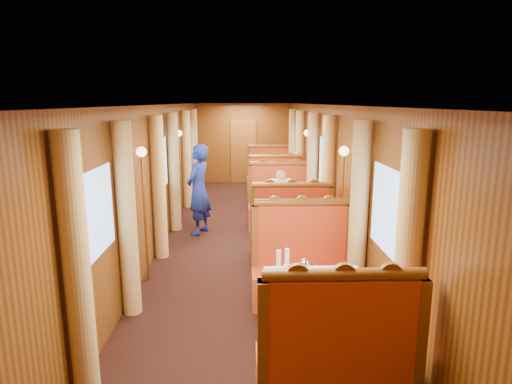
{
  "coord_description": "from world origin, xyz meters",
  "views": [
    {
      "loc": [
        0.0,
        -7.64,
        2.56
      ],
      "look_at": [
        0.21,
        -0.54,
        1.05
      ],
      "focal_mm": 30.0,
      "sensor_mm": 36.0,
      "label": 1
    }
  ],
  "objects_px": {
    "banquette_near_fwd": "(335,366)",
    "banquette_near_aft": "(302,271)",
    "table_far": "(272,185)",
    "fruit_plate": "(351,280)",
    "teapot_left": "(302,276)",
    "rose_vase_far": "(273,165)",
    "rose_vase_mid": "(285,192)",
    "banquette_far_fwd": "(275,191)",
    "teapot_back": "(304,270)",
    "banquette_mid_aft": "(280,206)",
    "steward": "(199,190)",
    "banquette_far_aft": "(269,177)",
    "table_near": "(315,312)",
    "banquette_mid_fwd": "(290,235)",
    "table_mid": "(284,221)",
    "teapot_right": "(315,277)",
    "passenger": "(281,193)",
    "tea_tray": "(308,280)"
  },
  "relations": [
    {
      "from": "steward",
      "to": "banquette_near_fwd",
      "type": "bearing_deg",
      "value": 39.31
    },
    {
      "from": "table_mid",
      "to": "banquette_mid_fwd",
      "type": "height_order",
      "value": "banquette_mid_fwd"
    },
    {
      "from": "table_mid",
      "to": "banquette_far_aft",
      "type": "bearing_deg",
      "value": 90.0
    },
    {
      "from": "table_near",
      "to": "banquette_mid_fwd",
      "type": "xyz_separation_m",
      "value": [
        0.0,
        2.49,
        0.05
      ]
    },
    {
      "from": "teapot_left",
      "to": "banquette_near_aft",
      "type": "bearing_deg",
      "value": 80.36
    },
    {
      "from": "banquette_mid_aft",
      "to": "steward",
      "type": "height_order",
      "value": "steward"
    },
    {
      "from": "table_mid",
      "to": "rose_vase_far",
      "type": "height_order",
      "value": "rose_vase_far"
    },
    {
      "from": "banquette_far_aft",
      "to": "table_near",
      "type": "bearing_deg",
      "value": -90.0
    },
    {
      "from": "teapot_left",
      "to": "tea_tray",
      "type": "bearing_deg",
      "value": 30.21
    },
    {
      "from": "banquette_near_aft",
      "to": "table_far",
      "type": "bearing_deg",
      "value": 90.0
    },
    {
      "from": "table_mid",
      "to": "rose_vase_far",
      "type": "xyz_separation_m",
      "value": [
        0.03,
        3.48,
        0.55
      ]
    },
    {
      "from": "banquette_far_aft",
      "to": "rose_vase_far",
      "type": "relative_size",
      "value": 3.72
    },
    {
      "from": "table_near",
      "to": "teapot_left",
      "type": "bearing_deg",
      "value": -150.12
    },
    {
      "from": "tea_tray",
      "to": "rose_vase_far",
      "type": "xyz_separation_m",
      "value": [
        0.12,
        7.03,
        0.17
      ]
    },
    {
      "from": "table_near",
      "to": "banquette_mid_aft",
      "type": "relative_size",
      "value": 0.78
    },
    {
      "from": "table_mid",
      "to": "banquette_mid_fwd",
      "type": "bearing_deg",
      "value": -90.0
    },
    {
      "from": "table_near",
      "to": "table_mid",
      "type": "xyz_separation_m",
      "value": [
        0.0,
        3.5,
        0.0
      ]
    },
    {
      "from": "teapot_right",
      "to": "teapot_back",
      "type": "distance_m",
      "value": 0.18
    },
    {
      "from": "table_far",
      "to": "fruit_plate",
      "type": "bearing_deg",
      "value": -87.26
    },
    {
      "from": "banquette_near_aft",
      "to": "table_mid",
      "type": "distance_m",
      "value": 2.49
    },
    {
      "from": "banquette_near_fwd",
      "to": "banquette_near_aft",
      "type": "bearing_deg",
      "value": 90.0
    },
    {
      "from": "table_near",
      "to": "teapot_right",
      "type": "distance_m",
      "value": 0.44
    },
    {
      "from": "fruit_plate",
      "to": "passenger",
      "type": "distance_m",
      "value": 4.35
    },
    {
      "from": "banquette_mid_aft",
      "to": "passenger",
      "type": "height_order",
      "value": "banquette_mid_aft"
    },
    {
      "from": "fruit_plate",
      "to": "rose_vase_far",
      "type": "bearing_deg",
      "value": 92.5
    },
    {
      "from": "banquette_mid_fwd",
      "to": "banquette_mid_aft",
      "type": "height_order",
      "value": "same"
    },
    {
      "from": "banquette_mid_aft",
      "to": "banquette_far_aft",
      "type": "height_order",
      "value": "same"
    },
    {
      "from": "tea_tray",
      "to": "teapot_right",
      "type": "distance_m",
      "value": 0.09
    },
    {
      "from": "teapot_back",
      "to": "steward",
      "type": "xyz_separation_m",
      "value": [
        -1.51,
        3.93,
        0.06
      ]
    },
    {
      "from": "banquette_mid_aft",
      "to": "table_near",
      "type": "bearing_deg",
      "value": -90.0
    },
    {
      "from": "rose_vase_far",
      "to": "teapot_back",
      "type": "bearing_deg",
      "value": -91.22
    },
    {
      "from": "banquette_mid_aft",
      "to": "rose_vase_far",
      "type": "xyz_separation_m",
      "value": [
        0.03,
        2.47,
        0.5
      ]
    },
    {
      "from": "table_mid",
      "to": "banquette_far_fwd",
      "type": "height_order",
      "value": "banquette_far_fwd"
    },
    {
      "from": "banquette_near_fwd",
      "to": "teapot_back",
      "type": "relative_size",
      "value": 7.49
    },
    {
      "from": "banquette_far_fwd",
      "to": "teapot_back",
      "type": "bearing_deg",
      "value": -91.11
    },
    {
      "from": "banquette_far_aft",
      "to": "fruit_plate",
      "type": "height_order",
      "value": "banquette_far_aft"
    },
    {
      "from": "banquette_far_aft",
      "to": "teapot_back",
      "type": "xyz_separation_m",
      "value": [
        -0.12,
        -7.95,
        0.4
      ]
    },
    {
      "from": "banquette_mid_fwd",
      "to": "banquette_far_fwd",
      "type": "distance_m",
      "value": 3.5
    },
    {
      "from": "banquette_mid_aft",
      "to": "teapot_right",
      "type": "distance_m",
      "value": 4.62
    },
    {
      "from": "table_far",
      "to": "teapot_left",
      "type": "relative_size",
      "value": 5.74
    },
    {
      "from": "teapot_back",
      "to": "rose_vase_far",
      "type": "relative_size",
      "value": 0.5
    },
    {
      "from": "table_far",
      "to": "teapot_right",
      "type": "distance_m",
      "value": 7.1
    },
    {
      "from": "banquette_near_fwd",
      "to": "teapot_right",
      "type": "bearing_deg",
      "value": 91.78
    },
    {
      "from": "banquette_near_aft",
      "to": "rose_vase_far",
      "type": "bearing_deg",
      "value": 89.7
    },
    {
      "from": "fruit_plate",
      "to": "rose_vase_mid",
      "type": "bearing_deg",
      "value": 95.22
    },
    {
      "from": "fruit_plate",
      "to": "rose_vase_mid",
      "type": "distance_m",
      "value": 3.62
    },
    {
      "from": "banquette_far_aft",
      "to": "banquette_near_fwd",
      "type": "bearing_deg",
      "value": -90.0
    },
    {
      "from": "banquette_far_fwd",
      "to": "rose_vase_mid",
      "type": "relative_size",
      "value": 3.72
    },
    {
      "from": "tea_tray",
      "to": "passenger",
      "type": "height_order",
      "value": "passenger"
    },
    {
      "from": "teapot_back",
      "to": "fruit_plate",
      "type": "bearing_deg",
      "value": -16.32
    }
  ]
}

